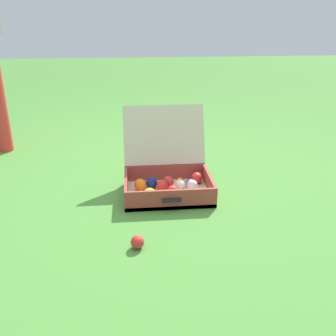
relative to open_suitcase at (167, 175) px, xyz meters
name	(u,v)px	position (x,y,z in m)	size (l,w,h in m)	color
ground_plane	(167,191)	(0.00, -0.02, -0.11)	(16.00, 16.00, 0.00)	#4C8C38
open_suitcase	(167,175)	(0.00, 0.00, 0.00)	(0.55, 0.59, 0.50)	beige
stray_ball_on_grass	(137,242)	(-0.21, -0.64, -0.08)	(0.07, 0.07, 0.07)	red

